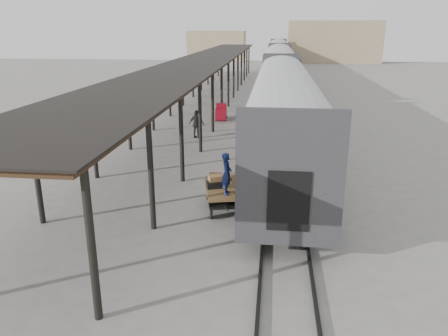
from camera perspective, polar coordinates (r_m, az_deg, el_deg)
name	(u,v)px	position (r m, az deg, el deg)	size (l,w,h in m)	color
ground	(201,208)	(17.16, -3.02, -5.20)	(160.00, 160.00, 0.00)	slate
train	(280,66)	(49.51, 7.30, 13.08)	(3.45, 76.01, 4.01)	silver
canopy	(207,59)	(40.11, -2.27, 13.99)	(4.90, 64.30, 4.15)	#422B19
rails	(279,90)	(50.00, 7.19, 10.10)	(1.54, 150.00, 0.12)	black
building_far	(332,42)	(94.27, 13.97, 15.74)	(18.00, 10.00, 8.00)	tan
building_left	(217,45)	(98.45, -0.90, 15.72)	(12.00, 8.00, 6.00)	tan
baggage_cart	(222,192)	(16.87, -0.25, -3.21)	(1.75, 2.62, 0.86)	brown
suitcase_stack	(219,180)	(17.05, -0.66, -1.62)	(1.32, 1.30, 0.46)	#313133
luggage_tug	(221,113)	(33.38, -0.38, 7.23)	(0.91, 1.39, 1.19)	maroon
porter	(227,174)	(15.90, 0.37, -0.75)	(0.57, 0.37, 1.56)	navy
pedestrian	(197,124)	(27.73, -3.59, 5.73)	(1.05, 0.44, 1.80)	black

